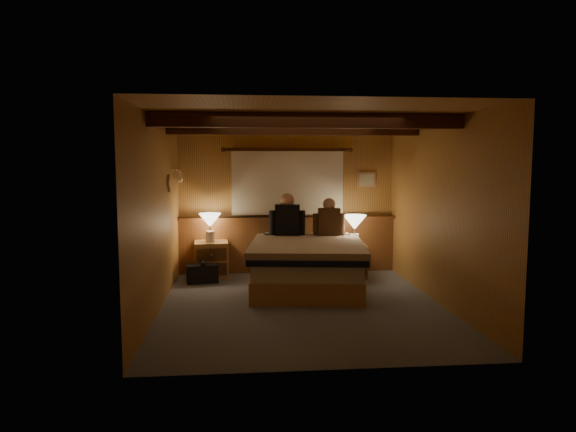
{
  "coord_description": "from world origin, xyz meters",
  "views": [
    {
      "loc": [
        -0.78,
        -6.45,
        1.84
      ],
      "look_at": [
        -0.14,
        0.4,
        1.12
      ],
      "focal_mm": 32.0,
      "sensor_mm": 36.0,
      "label": 1
    }
  ],
  "objects": [
    {
      "name": "nightstand_left",
      "position": [
        -1.26,
        1.74,
        0.29
      ],
      "size": [
        0.56,
        0.51,
        0.58
      ],
      "rotation": [
        0.0,
        0.0,
        0.08
      ],
      "color": "tan",
      "rests_on": "floor"
    },
    {
      "name": "duffel_bag",
      "position": [
        -1.38,
        1.4,
        0.15
      ],
      "size": [
        0.51,
        0.35,
        0.34
      ],
      "rotation": [
        0.0,
        0.0,
        0.16
      ],
      "color": "black",
      "rests_on": "floor"
    },
    {
      "name": "wall_front",
      "position": [
        0.0,
        -2.1,
        1.2
      ],
      "size": [
        3.6,
        0.0,
        3.6
      ],
      "primitive_type": "plane",
      "rotation": [
        -1.57,
        0.0,
        0.0
      ],
      "color": "#BA8942",
      "rests_on": "floor"
    },
    {
      "name": "nightstand_right",
      "position": [
        0.98,
        1.52,
        0.26
      ],
      "size": [
        0.5,
        0.46,
        0.53
      ],
      "rotation": [
        0.0,
        0.0,
        -0.07
      ],
      "color": "tan",
      "rests_on": "floor"
    },
    {
      "name": "person_left",
      "position": [
        -0.05,
        1.55,
        0.97
      ],
      "size": [
        0.57,
        0.25,
        0.69
      ],
      "rotation": [
        0.0,
        0.0,
        -0.07
      ],
      "color": "black",
      "rests_on": "bed"
    },
    {
      "name": "wall_left",
      "position": [
        -1.8,
        0.0,
        1.2
      ],
      "size": [
        0.0,
        4.2,
        4.2
      ],
      "primitive_type": "plane",
      "rotation": [
        1.57,
        0.0,
        1.57
      ],
      "color": "#BA8942",
      "rests_on": "floor"
    },
    {
      "name": "framed_print",
      "position": [
        1.35,
        2.08,
        1.55
      ],
      "size": [
        0.3,
        0.04,
        0.25
      ],
      "color": "tan",
      "rests_on": "wall_back"
    },
    {
      "name": "wall_right",
      "position": [
        1.8,
        0.0,
        1.2
      ],
      "size": [
        0.0,
        4.2,
        4.2
      ],
      "primitive_type": "plane",
      "rotation": [
        1.57,
        0.0,
        -1.57
      ],
      "color": "#BA8942",
      "rests_on": "floor"
    },
    {
      "name": "ceiling_beams",
      "position": [
        0.0,
        0.15,
        2.31
      ],
      "size": [
        3.6,
        1.65,
        0.16
      ],
      "color": "#4F2813",
      "rests_on": "ceiling"
    },
    {
      "name": "floor",
      "position": [
        0.0,
        0.0,
        0.0
      ],
      "size": [
        4.2,
        4.2,
        0.0
      ],
      "primitive_type": "plane",
      "color": "#525561",
      "rests_on": "ground"
    },
    {
      "name": "curtain_window",
      "position": [
        0.0,
        2.03,
        1.52
      ],
      "size": [
        2.18,
        0.09,
        1.11
      ],
      "color": "#4F2813",
      "rests_on": "wall_back"
    },
    {
      "name": "person_right",
      "position": [
        0.61,
        1.48,
        0.94
      ],
      "size": [
        0.5,
        0.24,
        0.62
      ],
      "rotation": [
        0.0,
        0.0,
        -0.12
      ],
      "color": "#472E1C",
      "rests_on": "bed"
    },
    {
      "name": "lamp_right",
      "position": [
        1.02,
        1.48,
        0.87
      ],
      "size": [
        0.37,
        0.37,
        0.49
      ],
      "color": "silver",
      "rests_on": "nightstand_right"
    },
    {
      "name": "coat_rail",
      "position": [
        -1.72,
        1.58,
        1.67
      ],
      "size": [
        0.05,
        0.55,
        0.24
      ],
      "color": "silver",
      "rests_on": "wall_left"
    },
    {
      "name": "wall_back",
      "position": [
        0.0,
        2.1,
        1.2
      ],
      "size": [
        3.6,
        0.0,
        3.6
      ],
      "primitive_type": "plane",
      "rotation": [
        1.57,
        0.0,
        0.0
      ],
      "color": "#BA8942",
      "rests_on": "floor"
    },
    {
      "name": "bed",
      "position": [
        0.18,
        0.86,
        0.36
      ],
      "size": [
        1.81,
        2.22,
        0.7
      ],
      "rotation": [
        0.0,
        0.0,
        -0.12
      ],
      "color": "tan",
      "rests_on": "floor"
    },
    {
      "name": "wainscot",
      "position": [
        0.0,
        2.04,
        0.49
      ],
      "size": [
        3.6,
        0.23,
        0.94
      ],
      "color": "brown",
      "rests_on": "wall_back"
    },
    {
      "name": "lamp_left",
      "position": [
        -1.27,
        1.71,
        0.9
      ],
      "size": [
        0.35,
        0.35,
        0.46
      ],
      "color": "silver",
      "rests_on": "nightstand_left"
    },
    {
      "name": "ceiling",
      "position": [
        0.0,
        0.0,
        2.4
      ],
      "size": [
        4.2,
        4.2,
        0.0
      ],
      "primitive_type": "plane",
      "rotation": [
        3.14,
        0.0,
        0.0
      ],
      "color": "tan",
      "rests_on": "wall_back"
    }
  ]
}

